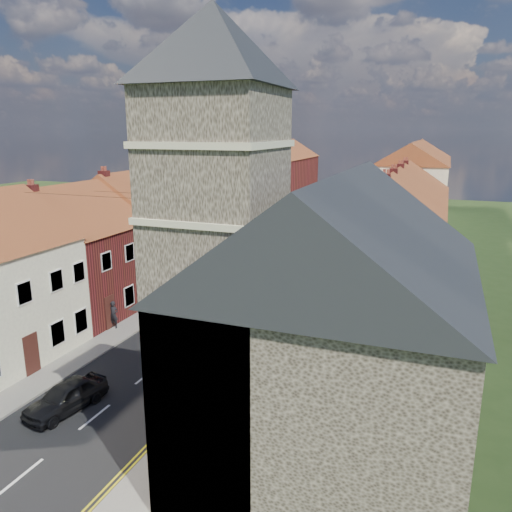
% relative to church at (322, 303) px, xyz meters
% --- Properties ---
extents(ground, '(160.00, 160.00, 0.00)m').
position_rel_church_xyz_m(ground, '(-9.36, -3.32, -5.88)').
color(ground, '#293C19').
rests_on(ground, ground).
extents(road, '(7.00, 90.00, 0.02)m').
position_rel_church_xyz_m(road, '(-9.36, 26.68, -5.87)').
color(road, black).
rests_on(road, ground).
extents(pavement_left, '(1.80, 90.00, 0.12)m').
position_rel_church_xyz_m(pavement_left, '(-13.76, 26.68, -5.82)').
color(pavement_left, gray).
rests_on(pavement_left, ground).
extents(pavement_right, '(1.80, 90.00, 0.12)m').
position_rel_church_xyz_m(pavement_right, '(-4.96, 26.68, -5.82)').
color(pavement_right, gray).
rests_on(pavement_right, ground).
extents(church, '(11.25, 14.25, 15.20)m').
position_rel_church_xyz_m(church, '(0.00, 0.00, 0.00)').
color(church, '#2A251E').
rests_on(church, ground).
extents(cottage_r_tudor, '(8.30, 5.20, 9.00)m').
position_rel_church_xyz_m(cottage_r_tudor, '(-0.09, 9.37, -1.41)').
color(cottage_r_tudor, white).
rests_on(cottage_r_tudor, ground).
extents(cottage_r_white_near, '(8.30, 6.00, 9.00)m').
position_rel_church_xyz_m(cottage_r_white_near, '(-0.06, 14.77, -1.40)').
color(cottage_r_white_near, maroon).
rests_on(cottage_r_white_near, ground).
extents(cottage_r_cream_mid, '(8.30, 5.20, 9.00)m').
position_rel_church_xyz_m(cottage_r_cream_mid, '(-0.06, 20.17, -1.40)').
color(cottage_r_cream_mid, '#B0AEA6').
rests_on(cottage_r_cream_mid, ground).
extents(cottage_r_pink, '(8.30, 6.00, 9.00)m').
position_rel_church_xyz_m(cottage_r_pink, '(-0.06, 25.57, -1.40)').
color(cottage_r_pink, beige).
rests_on(cottage_r_pink, ground).
extents(cottage_r_white_far, '(8.30, 5.20, 9.00)m').
position_rel_church_xyz_m(cottage_r_white_far, '(-0.06, 30.97, -1.40)').
color(cottage_r_white_far, '#B0AEA6').
rests_on(cottage_r_white_far, ground).
extents(cottage_r_cream_far, '(8.30, 6.00, 9.00)m').
position_rel_church_xyz_m(cottage_r_cream_far, '(-0.06, 36.37, -1.40)').
color(cottage_r_cream_far, white).
rests_on(cottage_r_cream_far, ground).
extents(cottage_l_white, '(8.30, 6.90, 8.80)m').
position_rel_church_xyz_m(cottage_l_white, '(-18.66, 8.62, -1.51)').
color(cottage_l_white, maroon).
rests_on(cottage_l_white, ground).
extents(cottage_l_brick_mid, '(8.30, 5.70, 9.10)m').
position_rel_church_xyz_m(cottage_l_brick_mid, '(-18.66, 14.72, -1.35)').
color(cottage_l_brick_mid, maroon).
rests_on(cottage_l_brick_mid, ground).
extents(cottage_l_pink, '(8.30, 6.30, 8.80)m').
position_rel_church_xyz_m(cottage_l_pink, '(-18.66, 20.52, -1.51)').
color(cottage_l_pink, '#B0AEA6').
rests_on(cottage_l_pink, ground).
extents(block_right_far, '(8.30, 24.20, 10.50)m').
position_rel_church_xyz_m(block_right_far, '(-0.06, 51.68, -0.58)').
color(block_right_far, white).
rests_on(block_right_far, ground).
extents(block_left_far, '(8.30, 24.20, 10.50)m').
position_rel_church_xyz_m(block_left_far, '(-18.66, 46.68, -0.58)').
color(block_left_far, maroon).
rests_on(block_left_far, ground).
extents(lamppost, '(0.88, 0.15, 6.00)m').
position_rel_church_xyz_m(lamppost, '(-13.17, 16.68, -2.34)').
color(lamppost, black).
rests_on(lamppost, pavement_left).
extents(car_near, '(2.21, 4.02, 1.30)m').
position_rel_church_xyz_m(car_near, '(-10.86, -1.28, -5.23)').
color(car_near, black).
rests_on(car_near, ground).
extents(car_mid, '(2.51, 4.75, 1.49)m').
position_rel_church_xyz_m(car_mid, '(-12.56, 13.86, -5.13)').
color(car_mid, gray).
rests_on(car_mid, ground).
extents(car_distant, '(2.16, 4.66, 1.29)m').
position_rel_church_xyz_m(car_distant, '(-10.86, 52.14, -5.23)').
color(car_distant, '#B8B9C1').
rests_on(car_distant, ground).
extents(pedestrian_left, '(0.67, 0.50, 1.68)m').
position_rel_church_xyz_m(pedestrian_left, '(-14.46, 7.02, -4.92)').
color(pedestrian_left, black).
rests_on(pedestrian_left, pavement_left).
extents(pedestrian_right, '(0.87, 0.72, 1.63)m').
position_rel_church_xyz_m(pedestrian_right, '(-4.90, 3.32, -4.94)').
color(pedestrian_right, black).
rests_on(pedestrian_right, pavement_right).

